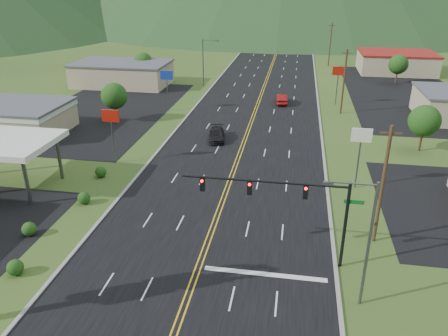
% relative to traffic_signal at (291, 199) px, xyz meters
% --- Properties ---
extents(traffic_signal, '(13.10, 0.43, 7.00)m').
position_rel_traffic_signal_xyz_m(traffic_signal, '(0.00, 0.00, 0.00)').
color(traffic_signal, black).
rests_on(traffic_signal, ground).
extents(streetlight_east, '(3.28, 0.25, 9.00)m').
position_rel_traffic_signal_xyz_m(streetlight_east, '(4.70, -4.00, -0.15)').
color(streetlight_east, '#59595E').
rests_on(streetlight_east, ground).
extents(streetlight_west, '(3.28, 0.25, 9.00)m').
position_rel_traffic_signal_xyz_m(streetlight_west, '(-18.16, 56.00, -0.15)').
color(streetlight_west, '#59595E').
rests_on(streetlight_west, ground).
extents(gas_canopy, '(10.00, 8.00, 5.30)m').
position_rel_traffic_signal_xyz_m(gas_canopy, '(-28.48, 8.00, -0.46)').
color(gas_canopy, white).
rests_on(gas_canopy, ground).
extents(building_west_mid, '(14.40, 10.40, 4.10)m').
position_rel_traffic_signal_xyz_m(building_west_mid, '(-38.48, 24.00, -3.06)').
color(building_west_mid, tan).
rests_on(building_west_mid, ground).
extents(building_west_far, '(18.40, 11.40, 4.50)m').
position_rel_traffic_signal_xyz_m(building_west_far, '(-34.48, 54.00, -3.07)').
color(building_west_far, tan).
rests_on(building_west_far, ground).
extents(building_east_far, '(16.40, 12.40, 4.50)m').
position_rel_traffic_signal_xyz_m(building_east_far, '(21.52, 76.00, -3.07)').
color(building_east_far, tan).
rests_on(building_east_far, ground).
extents(pole_sign_west_a, '(2.00, 0.18, 6.40)m').
position_rel_traffic_signal_xyz_m(pole_sign_west_a, '(-20.48, 16.00, -0.28)').
color(pole_sign_west_a, '#59595E').
rests_on(pole_sign_west_a, ground).
extents(pole_sign_west_b, '(2.00, 0.18, 6.40)m').
position_rel_traffic_signal_xyz_m(pole_sign_west_b, '(-20.48, 38.00, -0.28)').
color(pole_sign_west_b, '#59595E').
rests_on(pole_sign_west_b, ground).
extents(pole_sign_east_a, '(2.00, 0.18, 6.40)m').
position_rel_traffic_signal_xyz_m(pole_sign_east_a, '(6.52, 14.00, -0.28)').
color(pole_sign_east_a, '#59595E').
rests_on(pole_sign_east_a, ground).
extents(pole_sign_east_b, '(2.00, 0.18, 6.40)m').
position_rel_traffic_signal_xyz_m(pole_sign_east_b, '(6.52, 46.00, -0.28)').
color(pole_sign_east_b, '#59595E').
rests_on(pole_sign_east_b, ground).
extents(tree_west_a, '(3.84, 3.84, 5.82)m').
position_rel_traffic_signal_xyz_m(tree_west_a, '(-26.48, 31.00, -1.44)').
color(tree_west_a, '#382314').
rests_on(tree_west_a, ground).
extents(tree_west_b, '(3.84, 3.84, 5.82)m').
position_rel_traffic_signal_xyz_m(tree_west_b, '(-31.48, 58.00, -1.44)').
color(tree_west_b, '#382314').
rests_on(tree_west_b, ground).
extents(tree_east_a, '(3.84, 3.84, 5.82)m').
position_rel_traffic_signal_xyz_m(tree_east_a, '(15.52, 26.00, -1.44)').
color(tree_east_a, '#382314').
rests_on(tree_east_a, ground).
extents(tree_east_b, '(3.84, 3.84, 5.82)m').
position_rel_traffic_signal_xyz_m(tree_east_b, '(19.52, 64.00, -1.44)').
color(tree_east_b, '#382314').
rests_on(tree_east_b, ground).
extents(utility_pole_a, '(1.60, 0.28, 10.00)m').
position_rel_traffic_signal_xyz_m(utility_pole_a, '(7.02, 4.00, -0.20)').
color(utility_pole_a, '#382314').
rests_on(utility_pole_a, ground).
extents(utility_pole_b, '(1.60, 0.28, 10.00)m').
position_rel_traffic_signal_xyz_m(utility_pole_b, '(7.02, 41.00, -0.20)').
color(utility_pole_b, '#382314').
rests_on(utility_pole_b, ground).
extents(utility_pole_c, '(1.60, 0.28, 10.00)m').
position_rel_traffic_signal_xyz_m(utility_pole_c, '(7.02, 81.00, -0.20)').
color(utility_pole_c, '#382314').
rests_on(utility_pole_c, ground).
extents(utility_pole_d, '(1.60, 0.28, 10.00)m').
position_rel_traffic_signal_xyz_m(utility_pole_d, '(7.02, 121.00, -0.20)').
color(utility_pole_d, '#382314').
rests_on(utility_pole_d, ground).
extents(car_dark_mid, '(2.82, 5.27, 1.45)m').
position_rel_traffic_signal_xyz_m(car_dark_mid, '(-10.15, 25.51, -4.60)').
color(car_dark_mid, black).
rests_on(car_dark_mid, ground).
extents(car_red_far, '(2.11, 5.02, 1.61)m').
position_rel_traffic_signal_xyz_m(car_red_far, '(-2.50, 45.15, -4.52)').
color(car_red_far, maroon).
rests_on(car_red_far, ground).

